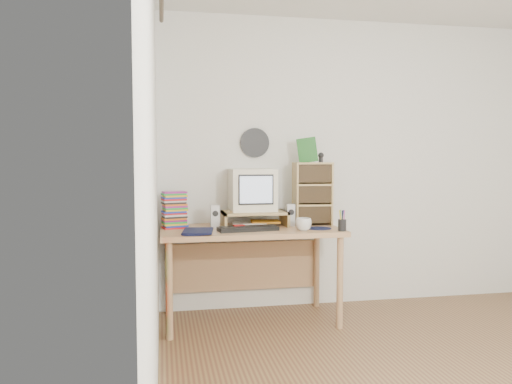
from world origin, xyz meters
name	(u,v)px	position (x,y,z in m)	size (l,w,h in m)	color
back_wall	(357,164)	(0.00, 1.75, 1.25)	(3.50, 3.50, 0.00)	white
left_wall	(154,169)	(-1.75, 0.00, 1.25)	(3.50, 3.50, 0.00)	white
curtain	(162,184)	(-1.71, 0.48, 1.15)	(2.20, 2.20, 0.00)	red
wall_disc	(255,143)	(-0.93, 1.73, 1.43)	(0.25, 0.25, 0.02)	black
desk	(249,244)	(-1.03, 1.44, 0.62)	(1.40, 0.70, 0.75)	tan
monitor_riser	(254,215)	(-0.98, 1.48, 0.84)	(0.52, 0.30, 0.12)	tan
crt_monitor	(253,190)	(-0.98, 1.53, 1.04)	(0.36, 0.36, 0.34)	white
speaker_left	(215,216)	(-1.30, 1.44, 0.84)	(0.07, 0.07, 0.18)	#BCBCC1
speaker_right	(290,215)	(-0.69, 1.44, 0.84)	(0.07, 0.07, 0.18)	#BCBCC1
keyboard	(248,229)	(-1.07, 1.24, 0.77)	(0.45, 0.15, 0.03)	black
dvd_stack	(175,212)	(-1.62, 1.48, 0.87)	(0.18, 0.12, 0.25)	brown
cd_rack	(313,194)	(-0.49, 1.48, 1.01)	(0.31, 0.16, 0.52)	tan
mug	(303,224)	(-0.66, 1.16, 0.80)	(0.12, 0.12, 0.10)	silver
diary	(183,230)	(-1.56, 1.21, 0.78)	(0.26, 0.20, 0.05)	black
mousepad	(319,228)	(-0.51, 1.25, 0.75)	(0.19, 0.19, 0.00)	black
pen_cup	(342,223)	(-0.38, 1.10, 0.81)	(0.06, 0.06, 0.12)	black
papers	(255,224)	(-0.97, 1.50, 0.77)	(0.27, 0.19, 0.04)	silver
red_box	(239,227)	(-1.14, 1.29, 0.77)	(0.08, 0.05, 0.04)	#A91312
game_box	(307,150)	(-0.54, 1.49, 1.37)	(0.16, 0.03, 0.20)	#1A5D1D
webcam	(321,157)	(-0.42, 1.48, 1.31)	(0.05, 0.05, 0.08)	black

